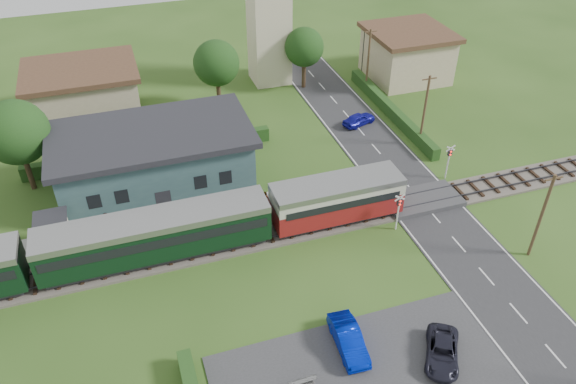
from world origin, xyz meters
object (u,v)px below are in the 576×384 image
object	(u,v)px
station_building	(154,159)
house_east	(407,53)
car_park_blue	(348,339)
pedestrian_far	(107,223)
equipment_hut	(54,232)
house_west	(84,94)
pedestrian_near	(265,201)
car_on_road	(359,119)
crossing_signal_far	(449,157)
crossing_signal_near	(399,207)
train	(109,245)
car_park_dark	(442,352)

from	to	relation	value
station_building	house_east	distance (m)	32.70
car_park_blue	pedestrian_far	xyz separation A→B (m)	(-12.87, 15.02, 0.60)
equipment_hut	station_building	size ratio (longest dim) A/B	0.16
house_west	car_park_blue	distance (m)	37.11
pedestrian_near	station_building	bearing A→B (deg)	-29.89
house_east	car_on_road	world-z (taller)	house_east
car_on_road	pedestrian_far	distance (m)	26.55
equipment_hut	house_east	world-z (taller)	house_east
car_park_blue	crossing_signal_far	bearing A→B (deg)	45.99
car_park_blue	house_west	bearing A→B (deg)	114.74
pedestrian_near	crossing_signal_near	bearing A→B (deg)	161.56
train	station_building	bearing A→B (deg)	64.21
house_west	pedestrian_far	world-z (taller)	house_west
car_park_blue	pedestrian_near	world-z (taller)	pedestrian_near
car_on_road	pedestrian_far	world-z (taller)	pedestrian_far
house_west	car_park_blue	size ratio (longest dim) A/B	2.61
equipment_hut	crossing_signal_near	bearing A→B (deg)	-12.94
house_east	crossing_signal_near	world-z (taller)	house_east
pedestrian_far	station_building	bearing A→B (deg)	-53.70
equipment_hut	crossing_signal_near	xyz separation A→B (m)	(24.40, -5.61, 0.39)
pedestrian_far	train	bearing A→B (deg)	164.80
equipment_hut	house_west	distance (m)	20.05
train	crossing_signal_far	xyz separation A→B (m)	(27.95, 2.39, -0.04)
equipment_hut	pedestrian_near	bearing A→B (deg)	-2.36
car_on_road	crossing_signal_far	bearing A→B (deg)	177.37
equipment_hut	pedestrian_near	xyz separation A→B (m)	(15.50, -0.64, -0.46)
equipment_hut	pedestrian_far	size ratio (longest dim) A/B	1.39
pedestrian_far	equipment_hut	bearing A→B (deg)	79.72
station_building	car_park_dark	xyz separation A→B (m)	(13.44, -22.97, -2.06)
house_west	pedestrian_far	distance (m)	19.55
station_building	house_east	size ratio (longest dim) A/B	1.82
station_building	train	size ratio (longest dim) A/B	0.37
house_east	pedestrian_far	world-z (taller)	house_east
house_east	car_park_dark	size ratio (longest dim) A/B	2.19
crossing_signal_near	car_park_blue	distance (m)	12.11
station_building	pedestrian_far	size ratio (longest dim) A/B	8.75
train	pedestrian_far	bearing A→B (deg)	90.05
crossing_signal_far	equipment_hut	bearing A→B (deg)	178.54
car_park_dark	pedestrian_far	size ratio (longest dim) A/B	2.20
house_east	crossing_signal_far	bearing A→B (deg)	-108.08
house_west	train	bearing A→B (deg)	-88.37
house_east	crossing_signal_far	distance (m)	20.64
equipment_hut	house_east	distance (m)	42.41
station_building	car_park_dark	distance (m)	26.69
pedestrian_near	car_park_blue	bearing A→B (deg)	104.88
station_building	car_on_road	world-z (taller)	station_building
station_building	crossing_signal_far	xyz separation A→B (m)	(23.60, -6.60, -0.55)
house_east	pedestrian_near	size ratio (longest dim) A/B	5.23
car_park_dark	pedestrian_far	world-z (taller)	pedestrian_far
house_west	crossing_signal_near	xyz separation A→B (m)	(21.40, -25.41, -0.65)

